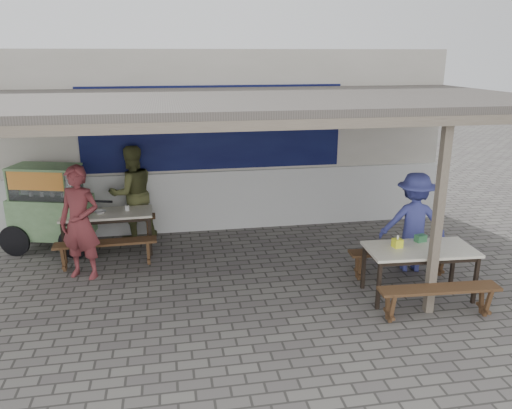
{
  "coord_description": "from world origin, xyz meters",
  "views": [
    {
      "loc": [
        -1.08,
        -6.57,
        3.42
      ],
      "look_at": [
        0.25,
        0.9,
        1.12
      ],
      "focal_mm": 35.0,
      "sensor_mm": 36.0,
      "label": 1
    }
  ],
  "objects_px": {
    "bench_left_street": "(106,248)",
    "donation_box": "(421,238)",
    "patron_street_side": "(80,223)",
    "bench_left_wall": "(111,223)",
    "condiment_jar": "(127,208)",
    "bench_right_street": "(439,295)",
    "patron_right_table": "(414,222)",
    "vendor_cart": "(50,205)",
    "tissue_box": "(397,243)",
    "bench_right_wall": "(400,257)",
    "table_left": "(107,217)",
    "table_right": "(420,253)",
    "condiment_bowl": "(100,212)",
    "patron_wall_side": "(132,193)"
  },
  "relations": [
    {
      "from": "bench_right_street",
      "to": "donation_box",
      "type": "xyz_separation_m",
      "value": [
        0.16,
        0.89,
        0.46
      ]
    },
    {
      "from": "table_left",
      "to": "table_right",
      "type": "height_order",
      "value": "same"
    },
    {
      "from": "table_right",
      "to": "condiment_bowl",
      "type": "distance_m",
      "value": 5.32
    },
    {
      "from": "patron_street_side",
      "to": "patron_right_table",
      "type": "bearing_deg",
      "value": 15.35
    },
    {
      "from": "bench_left_wall",
      "to": "tissue_box",
      "type": "height_order",
      "value": "tissue_box"
    },
    {
      "from": "donation_box",
      "to": "tissue_box",
      "type": "bearing_deg",
      "value": -161.45
    },
    {
      "from": "bench_left_street",
      "to": "donation_box",
      "type": "bearing_deg",
      "value": -20.89
    },
    {
      "from": "table_left",
      "to": "vendor_cart",
      "type": "distance_m",
      "value": 1.07
    },
    {
      "from": "vendor_cart",
      "to": "patron_street_side",
      "type": "distance_m",
      "value": 1.47
    },
    {
      "from": "bench_left_wall",
      "to": "condiment_jar",
      "type": "bearing_deg",
      "value": -59.28
    },
    {
      "from": "bench_right_wall",
      "to": "donation_box",
      "type": "height_order",
      "value": "donation_box"
    },
    {
      "from": "bench_left_wall",
      "to": "donation_box",
      "type": "height_order",
      "value": "donation_box"
    },
    {
      "from": "bench_right_wall",
      "to": "condiment_bowl",
      "type": "xyz_separation_m",
      "value": [
        -4.75,
        1.82,
        0.43
      ]
    },
    {
      "from": "vendor_cart",
      "to": "patron_right_table",
      "type": "distance_m",
      "value": 6.26
    },
    {
      "from": "bench_left_wall",
      "to": "patron_wall_side",
      "type": "height_order",
      "value": "patron_wall_side"
    },
    {
      "from": "patron_street_side",
      "to": "vendor_cart",
      "type": "bearing_deg",
      "value": 141.52
    },
    {
      "from": "tissue_box",
      "to": "bench_left_wall",
      "type": "bearing_deg",
      "value": 144.72
    },
    {
      "from": "condiment_jar",
      "to": "condiment_bowl",
      "type": "relative_size",
      "value": 0.46
    },
    {
      "from": "tissue_box",
      "to": "condiment_jar",
      "type": "xyz_separation_m",
      "value": [
        -3.94,
        2.48,
        -0.02
      ]
    },
    {
      "from": "bench_left_wall",
      "to": "table_right",
      "type": "height_order",
      "value": "table_right"
    },
    {
      "from": "table_right",
      "to": "patron_right_table",
      "type": "bearing_deg",
      "value": 72.3
    },
    {
      "from": "vendor_cart",
      "to": "tissue_box",
      "type": "height_order",
      "value": "vendor_cart"
    },
    {
      "from": "table_left",
      "to": "bench_left_wall",
      "type": "distance_m",
      "value": 0.72
    },
    {
      "from": "patron_street_side",
      "to": "condiment_jar",
      "type": "height_order",
      "value": "patron_street_side"
    },
    {
      "from": "table_right",
      "to": "condiment_jar",
      "type": "xyz_separation_m",
      "value": [
        -4.26,
        2.57,
        0.12
      ]
    },
    {
      "from": "donation_box",
      "to": "bench_left_street",
      "type": "bearing_deg",
      "value": 160.94
    },
    {
      "from": "bench_right_street",
      "to": "patron_right_table",
      "type": "bearing_deg",
      "value": 79.43
    },
    {
      "from": "bench_right_wall",
      "to": "patron_right_table",
      "type": "xyz_separation_m",
      "value": [
        0.31,
        0.25,
        0.47
      ]
    },
    {
      "from": "bench_left_street",
      "to": "condiment_bowl",
      "type": "height_order",
      "value": "condiment_bowl"
    },
    {
      "from": "bench_right_wall",
      "to": "condiment_jar",
      "type": "xyz_separation_m",
      "value": [
        -4.3,
        1.92,
        0.45
      ]
    },
    {
      "from": "bench_right_wall",
      "to": "table_left",
      "type": "bearing_deg",
      "value": 161.58
    },
    {
      "from": "patron_right_table",
      "to": "condiment_jar",
      "type": "height_order",
      "value": "patron_right_table"
    },
    {
      "from": "bench_left_street",
      "to": "patron_street_side",
      "type": "xyz_separation_m",
      "value": [
        -0.31,
        -0.31,
        0.56
      ]
    },
    {
      "from": "bench_left_wall",
      "to": "vendor_cart",
      "type": "height_order",
      "value": "vendor_cart"
    },
    {
      "from": "patron_wall_side",
      "to": "tissue_box",
      "type": "height_order",
      "value": "patron_wall_side"
    },
    {
      "from": "bench_left_wall",
      "to": "bench_right_street",
      "type": "bearing_deg",
      "value": -41.4
    },
    {
      "from": "donation_box",
      "to": "condiment_jar",
      "type": "xyz_separation_m",
      "value": [
        -4.38,
        2.33,
        -0.01
      ]
    },
    {
      "from": "patron_wall_side",
      "to": "patron_right_table",
      "type": "relative_size",
      "value": 1.11
    },
    {
      "from": "bench_left_street",
      "to": "vendor_cart",
      "type": "relative_size",
      "value": 0.83
    },
    {
      "from": "tissue_box",
      "to": "condiment_bowl",
      "type": "distance_m",
      "value": 5.0
    },
    {
      "from": "bench_left_wall",
      "to": "condiment_jar",
      "type": "distance_m",
      "value": 0.81
    },
    {
      "from": "table_right",
      "to": "bench_left_wall",
      "type": "bearing_deg",
      "value": 149.12
    },
    {
      "from": "table_left",
      "to": "patron_street_side",
      "type": "bearing_deg",
      "value": -108.82
    },
    {
      "from": "table_right",
      "to": "vendor_cart",
      "type": "relative_size",
      "value": 0.79
    },
    {
      "from": "bench_left_street",
      "to": "donation_box",
      "type": "distance_m",
      "value": 5.0
    },
    {
      "from": "tissue_box",
      "to": "donation_box",
      "type": "distance_m",
      "value": 0.46
    },
    {
      "from": "table_right",
      "to": "patron_wall_side",
      "type": "relative_size",
      "value": 0.87
    },
    {
      "from": "table_right",
      "to": "bench_right_wall",
      "type": "xyz_separation_m",
      "value": [
        0.04,
        0.65,
        -0.33
      ]
    },
    {
      "from": "bench_right_wall",
      "to": "patron_street_side",
      "type": "xyz_separation_m",
      "value": [
        -4.93,
        0.89,
        0.56
      ]
    },
    {
      "from": "patron_street_side",
      "to": "donation_box",
      "type": "height_order",
      "value": "patron_street_side"
    }
  ]
}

